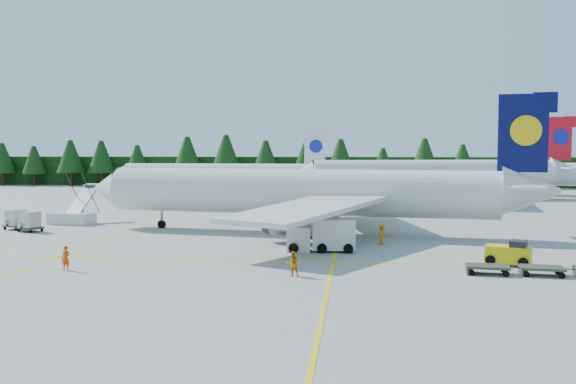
# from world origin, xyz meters

# --- Properties ---
(ground) EXTENTS (320.00, 320.00, 0.00)m
(ground) POSITION_xyz_m (0.00, 0.00, 0.00)
(ground) COLOR gray
(ground) RESTS_ON ground
(taxi_stripe_a) EXTENTS (0.25, 120.00, 0.01)m
(taxi_stripe_a) POSITION_xyz_m (-14.00, 20.00, 0.01)
(taxi_stripe_a) COLOR yellow
(taxi_stripe_a) RESTS_ON ground
(taxi_stripe_b) EXTENTS (0.25, 120.00, 0.01)m
(taxi_stripe_b) POSITION_xyz_m (6.00, 20.00, 0.01)
(taxi_stripe_b) COLOR yellow
(taxi_stripe_b) RESTS_ON ground
(taxi_stripe_cross) EXTENTS (80.00, 0.25, 0.01)m
(taxi_stripe_cross) POSITION_xyz_m (0.00, -6.00, 0.01)
(taxi_stripe_cross) COLOR yellow
(taxi_stripe_cross) RESTS_ON ground
(treeline_hedge) EXTENTS (220.00, 4.00, 6.00)m
(treeline_hedge) POSITION_xyz_m (0.00, 82.00, 3.00)
(treeline_hedge) COLOR black
(treeline_hedge) RESTS_ON ground
(airliner_navy) EXTENTS (42.72, 34.90, 12.48)m
(airliner_navy) POSITION_xyz_m (1.35, 9.06, 3.75)
(airliner_navy) COLOR silver
(airliner_navy) RESTS_ON ground
(airliner_red) EXTENTS (43.01, 34.99, 12.70)m
(airliner_red) POSITION_xyz_m (18.55, 48.76, 3.82)
(airliner_red) COLOR silver
(airliner_red) RESTS_ON ground
(airliner_far_left) EXTENTS (37.30, 4.46, 10.85)m
(airliner_far_left) POSITION_xyz_m (-17.64, 57.88, 3.40)
(airliner_far_left) COLOR silver
(airliner_far_left) RESTS_ON ground
(airliner_far_right) EXTENTS (38.71, 3.96, 11.26)m
(airliner_far_right) POSITION_xyz_m (34.86, 61.06, 3.53)
(airliner_far_right) COLOR silver
(airliner_far_right) RESTS_ON ground
(airstairs) EXTENTS (4.78, 6.48, 4.01)m
(airstairs) POSITION_xyz_m (-21.85, 13.63, 0.87)
(airstairs) COLOR silver
(airstairs) RESTS_ON ground
(service_truck) EXTENTS (5.31, 2.19, 2.51)m
(service_truck) POSITION_xyz_m (4.90, -1.40, 1.24)
(service_truck) COLOR silver
(service_truck) RESTS_ON ground
(baggage_tug) EXTENTS (3.31, 2.50, 1.58)m
(baggage_tug) POSITION_xyz_m (17.99, -5.60, 0.78)
(baggage_tug) COLOR yellow
(baggage_tug) RESTS_ON ground
(dolly_train) EXTENTS (12.58, 2.25, 0.15)m
(dolly_train) POSITION_xyz_m (20.75, -9.36, 0.49)
(dolly_train) COLOR #363B2B
(dolly_train) RESTS_ON ground
(uld_pair) EXTENTS (4.75, 3.73, 1.59)m
(uld_pair) POSITION_xyz_m (-24.21, 7.74, 1.07)
(uld_pair) COLOR #363B2B
(uld_pair) RESTS_ON ground
(crew_a) EXTENTS (0.62, 0.45, 1.59)m
(crew_a) POSITION_xyz_m (-11.19, -10.80, 0.80)
(crew_a) COLOR #EE3B05
(crew_a) RESTS_ON ground
(crew_b) EXTENTS (0.92, 0.83, 1.55)m
(crew_b) POSITION_xyz_m (3.67, -11.07, 0.77)
(crew_b) COLOR #DD6504
(crew_b) RESTS_ON ground
(crew_c) EXTENTS (0.74, 0.84, 1.69)m
(crew_c) POSITION_xyz_m (9.70, 2.54, 0.84)
(crew_c) COLOR #DD6904
(crew_c) RESTS_ON ground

